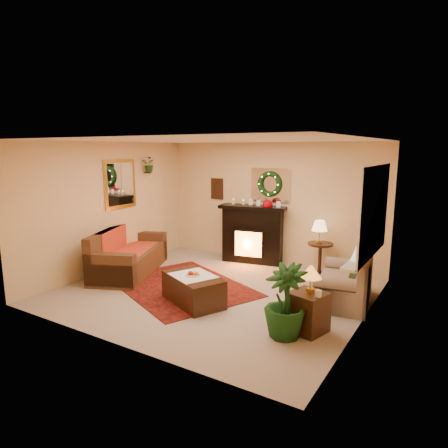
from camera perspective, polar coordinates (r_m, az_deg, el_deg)
The scene contains 31 objects.
floor at distance 7.08m, azimuth -1.51°, elevation -9.63°, with size 5.00×5.00×0.00m, color beige.
ceiling at distance 6.64m, azimuth -1.62°, elevation 11.90°, with size 5.00×5.00×0.00m, color white.
wall_back at distance 8.69m, azimuth 6.61°, elevation 2.94°, with size 5.00×5.00×0.00m, color #EFD88C.
wall_front at distance 5.05m, azimuth -15.71°, elevation -2.97°, with size 5.00×5.00×0.00m, color #EFD88C.
wall_left at distance 8.36m, azimuth -16.05°, elevation 2.30°, with size 4.50×4.50×0.00m, color #EFD88C.
wall_right at distance 5.79m, azimuth 19.63°, elevation -1.49°, with size 4.50×4.50×0.00m, color #EFD88C.
area_rug at distance 7.37m, azimuth -6.11°, elevation -8.82°, with size 2.58×1.94×0.01m, color #47050E.
sofa at distance 8.24m, azimuth -13.31°, elevation -3.87°, with size 0.92×2.09×0.90m, color #513522.
red_throw at distance 8.39m, azimuth -13.05°, elevation -3.42°, with size 0.76×1.24×0.02m, color red.
fireplace at distance 8.76m, azimuth 4.18°, elevation -1.93°, with size 1.30×0.41×1.19m, color #322316.
poinsettia at distance 8.43m, azimuth 6.25°, elevation 2.72°, with size 0.22×0.22×0.22m, color #A00007.
mantel_candle_a at distance 8.82m, azimuth 1.36°, elevation 2.86°, with size 0.06×0.06×0.19m, color #F4EAC1.
mantel_candle_b at distance 8.77m, azimuth 2.79°, elevation 2.81°, with size 0.06×0.06×0.17m, color beige.
mantel_mirror at distance 8.63m, azimuth 6.61°, elevation 5.56°, with size 0.92×0.02×0.72m, color white.
wreath at distance 8.59m, azimuth 6.49°, elevation 5.68°, with size 0.55×0.55×0.11m, color #194719.
wall_art at distance 9.29m, azimuth -0.99°, elevation 5.06°, with size 0.32×0.03×0.48m, color #381E11.
gold_mirror at distance 8.50m, azimuth -14.62°, elevation 5.55°, with size 0.03×0.84×1.00m, color gold.
hanging_plant at distance 8.93m, azimuth -10.57°, elevation 7.36°, with size 0.33×0.28×0.36m, color #194719.
loveseat at distance 6.80m, azimuth 16.85°, elevation -7.25°, with size 0.78×1.34×0.78m, color #7D694F.
window_frame at distance 6.28m, azimuth 20.71°, elevation 1.67°, with size 0.03×1.86×1.36m, color white.
window_glass at distance 6.28m, azimuth 20.58°, elevation 1.68°, with size 0.02×1.70×1.22m, color black.
window_sill at distance 6.43m, azimuth 19.40°, elevation -4.24°, with size 0.22×1.86×0.04m, color white.
mini_tree at distance 5.98m, azimuth 18.63°, elevation -3.60°, with size 0.20×0.20×0.29m, color white.
sill_plant at distance 7.02m, azimuth 20.66°, elevation -1.30°, with size 0.28×0.22×0.51m, color #194217.
side_table_round at distance 8.12m, azimuth 13.52°, elevation -4.86°, with size 0.50×0.50×0.64m, color black.
lamp_cream at distance 7.97m, azimuth 13.46°, elevation -1.04°, with size 0.30×0.30×0.46m, color #FFC78B.
end_table_square at distance 5.67m, azimuth 11.88°, elevation -12.26°, with size 0.45×0.45×0.55m, color #502610.
lamp_tiffany at distance 5.52m, azimuth 12.26°, elevation -7.66°, with size 0.29×0.29×0.42m, color orange.
coffee_table at distance 6.54m, azimuth -4.42°, elevation -9.46°, with size 1.09×0.60×0.46m, color #442412.
fruit_bowl at distance 6.45m, azimuth -4.50°, elevation -7.49°, with size 0.24×0.24×0.06m, color silver.
floor_palm at distance 5.39m, azimuth 8.74°, elevation -11.31°, with size 1.67×1.67×2.97m, color #1A4614.
Camera 1 is at (3.65, -5.55, 2.46)m, focal length 32.00 mm.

